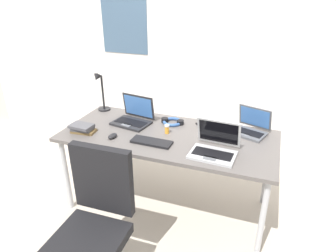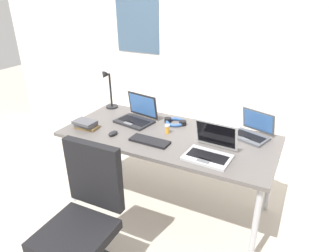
{
  "view_description": "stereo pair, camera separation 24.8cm",
  "coord_description": "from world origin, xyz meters",
  "px_view_note": "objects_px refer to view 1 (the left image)",
  "views": [
    {
      "loc": [
        0.76,
        -2.12,
        1.87
      ],
      "look_at": [
        0.0,
        0.0,
        0.82
      ],
      "focal_mm": 31.87,
      "sensor_mm": 36.0,
      "label": 1
    },
    {
      "loc": [
        0.99,
        -2.02,
        1.87
      ],
      "look_at": [
        0.0,
        0.0,
        0.82
      ],
      "focal_mm": 31.87,
      "sensor_mm": 36.0,
      "label": 2
    }
  ],
  "objects_px": {
    "book_stack": "(82,128)",
    "pill_bottle": "(167,129)",
    "laptop_front_right": "(250,128)",
    "external_keyboard": "(152,142)",
    "computer_mouse": "(112,136)",
    "cell_phone": "(202,126)",
    "laptop_near_mouse": "(133,118)",
    "office_chair": "(94,236)",
    "desk_lamp": "(101,92)",
    "headphones": "(172,122)",
    "laptop_mid_desk": "(214,148)"
  },
  "relations": [
    {
      "from": "book_stack",
      "to": "pill_bottle",
      "type": "bearing_deg",
      "value": 18.17
    },
    {
      "from": "pill_bottle",
      "to": "laptop_front_right",
      "type": "bearing_deg",
      "value": 20.64
    },
    {
      "from": "external_keyboard",
      "to": "book_stack",
      "type": "distance_m",
      "value": 0.63
    },
    {
      "from": "laptop_front_right",
      "to": "pill_bottle",
      "type": "xyz_separation_m",
      "value": [
        -0.66,
        -0.25,
        -0.0
      ]
    },
    {
      "from": "external_keyboard",
      "to": "computer_mouse",
      "type": "distance_m",
      "value": 0.34
    },
    {
      "from": "cell_phone",
      "to": "laptop_near_mouse",
      "type": "bearing_deg",
      "value": 151.2
    },
    {
      "from": "laptop_near_mouse",
      "to": "pill_bottle",
      "type": "relative_size",
      "value": 4.64
    },
    {
      "from": "computer_mouse",
      "to": "laptop_front_right",
      "type": "bearing_deg",
      "value": 31.11
    },
    {
      "from": "computer_mouse",
      "to": "pill_bottle",
      "type": "distance_m",
      "value": 0.46
    },
    {
      "from": "computer_mouse",
      "to": "office_chair",
      "type": "height_order",
      "value": "office_chair"
    },
    {
      "from": "laptop_near_mouse",
      "to": "computer_mouse",
      "type": "height_order",
      "value": "laptop_near_mouse"
    },
    {
      "from": "desk_lamp",
      "to": "book_stack",
      "type": "xyz_separation_m",
      "value": [
        0.1,
        -0.48,
        -0.16
      ]
    },
    {
      "from": "headphones",
      "to": "desk_lamp",
      "type": "bearing_deg",
      "value": 176.7
    },
    {
      "from": "headphones",
      "to": "external_keyboard",
      "type": "bearing_deg",
      "value": -94.38
    },
    {
      "from": "laptop_mid_desk",
      "to": "cell_phone",
      "type": "relative_size",
      "value": 2.57
    },
    {
      "from": "office_chair",
      "to": "computer_mouse",
      "type": "bearing_deg",
      "value": 107.92
    },
    {
      "from": "headphones",
      "to": "pill_bottle",
      "type": "height_order",
      "value": "pill_bottle"
    },
    {
      "from": "external_keyboard",
      "to": "headphones",
      "type": "height_order",
      "value": "headphones"
    },
    {
      "from": "laptop_near_mouse",
      "to": "headphones",
      "type": "xyz_separation_m",
      "value": [
        0.34,
        0.11,
        -0.03
      ]
    },
    {
      "from": "pill_bottle",
      "to": "external_keyboard",
      "type": "bearing_deg",
      "value": -104.98
    },
    {
      "from": "laptop_front_right",
      "to": "computer_mouse",
      "type": "bearing_deg",
      "value": -155.45
    },
    {
      "from": "laptop_front_right",
      "to": "laptop_near_mouse",
      "type": "bearing_deg",
      "value": -171.84
    },
    {
      "from": "desk_lamp",
      "to": "office_chair",
      "type": "xyz_separation_m",
      "value": [
        0.61,
        -1.19,
        -0.54
      ]
    },
    {
      "from": "laptop_mid_desk",
      "to": "pill_bottle",
      "type": "bearing_deg",
      "value": 156.16
    },
    {
      "from": "laptop_mid_desk",
      "to": "external_keyboard",
      "type": "xyz_separation_m",
      "value": [
        -0.5,
        -0.01,
        -0.04
      ]
    },
    {
      "from": "book_stack",
      "to": "office_chair",
      "type": "height_order",
      "value": "office_chair"
    },
    {
      "from": "headphones",
      "to": "pill_bottle",
      "type": "xyz_separation_m",
      "value": [
        0.02,
        -0.21,
        0.03
      ]
    },
    {
      "from": "laptop_near_mouse",
      "to": "headphones",
      "type": "distance_m",
      "value": 0.36
    },
    {
      "from": "external_keyboard",
      "to": "laptop_front_right",
      "type": "bearing_deg",
      "value": 33.69
    },
    {
      "from": "desk_lamp",
      "to": "headphones",
      "type": "xyz_separation_m",
      "value": [
        0.76,
        -0.04,
        -0.18
      ]
    },
    {
      "from": "desk_lamp",
      "to": "book_stack",
      "type": "distance_m",
      "value": 0.52
    },
    {
      "from": "external_keyboard",
      "to": "headphones",
      "type": "bearing_deg",
      "value": 86.83
    },
    {
      "from": "computer_mouse",
      "to": "cell_phone",
      "type": "bearing_deg",
      "value": 43.07
    },
    {
      "from": "laptop_near_mouse",
      "to": "external_keyboard",
      "type": "distance_m",
      "value": 0.44
    },
    {
      "from": "cell_phone",
      "to": "headphones",
      "type": "relative_size",
      "value": 0.64
    },
    {
      "from": "desk_lamp",
      "to": "external_keyboard",
      "type": "height_order",
      "value": "desk_lamp"
    },
    {
      "from": "laptop_mid_desk",
      "to": "external_keyboard",
      "type": "distance_m",
      "value": 0.51
    },
    {
      "from": "laptop_near_mouse",
      "to": "pill_bottle",
      "type": "xyz_separation_m",
      "value": [
        0.36,
        -0.1,
        -0.01
      ]
    },
    {
      "from": "external_keyboard",
      "to": "laptop_mid_desk",
      "type": "bearing_deg",
      "value": 2.18
    },
    {
      "from": "headphones",
      "to": "pill_bottle",
      "type": "bearing_deg",
      "value": -83.72
    },
    {
      "from": "desk_lamp",
      "to": "cell_phone",
      "type": "height_order",
      "value": "desk_lamp"
    },
    {
      "from": "laptop_front_right",
      "to": "pill_bottle",
      "type": "relative_size",
      "value": 4.44
    },
    {
      "from": "desk_lamp",
      "to": "office_chair",
      "type": "bearing_deg",
      "value": -62.62
    },
    {
      "from": "laptop_front_right",
      "to": "office_chair",
      "type": "relative_size",
      "value": 0.36
    },
    {
      "from": "pill_bottle",
      "to": "headphones",
      "type": "bearing_deg",
      "value": 96.28
    },
    {
      "from": "external_keyboard",
      "to": "cell_phone",
      "type": "xyz_separation_m",
      "value": [
        0.3,
        0.45,
        -0.01
      ]
    },
    {
      "from": "cell_phone",
      "to": "office_chair",
      "type": "distance_m",
      "value": 1.29
    },
    {
      "from": "computer_mouse",
      "to": "headphones",
      "type": "relative_size",
      "value": 0.45
    },
    {
      "from": "book_stack",
      "to": "office_chair",
      "type": "xyz_separation_m",
      "value": [
        0.52,
        -0.71,
        -0.38
      ]
    },
    {
      "from": "external_keyboard",
      "to": "pill_bottle",
      "type": "distance_m",
      "value": 0.22
    }
  ]
}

